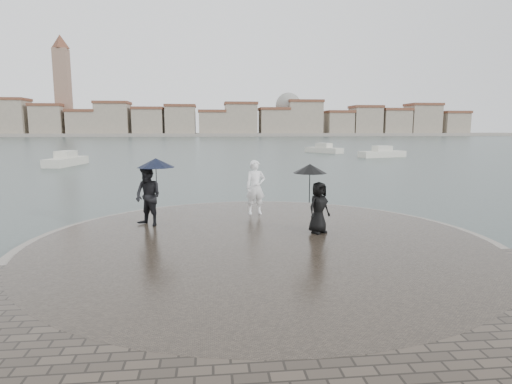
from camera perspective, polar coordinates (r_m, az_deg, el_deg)
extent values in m
plane|color=#2B3835|center=(8.26, 3.75, -15.06)|extent=(400.00, 400.00, 0.00)
cylinder|color=gray|center=(11.47, 0.71, -7.36)|extent=(12.50, 12.50, 0.32)
cylinder|color=#2D261E|center=(11.46, 0.71, -7.25)|extent=(11.90, 11.90, 0.36)
imported|color=white|center=(14.61, -0.06, 0.63)|extent=(0.73, 0.53, 1.86)
imported|color=black|center=(13.28, -14.19, -0.55)|extent=(1.11, 1.07, 1.80)
cylinder|color=black|center=(13.29, -13.14, 1.45)|extent=(0.02, 0.02, 0.90)
cone|color=black|center=(13.23, -13.22, 3.81)|extent=(1.15, 1.15, 0.28)
imported|color=black|center=(12.12, 8.36, -2.07)|extent=(0.85, 0.76, 1.45)
cylinder|color=black|center=(12.07, 7.15, 0.67)|extent=(0.02, 0.02, 0.90)
cone|color=black|center=(12.01, 7.20, 3.12)|extent=(0.96, 0.96, 0.26)
cube|color=gray|center=(170.47, -5.84, 7.62)|extent=(260.00, 20.00, 1.20)
cube|color=#A0937E|center=(182.56, -30.05, 8.44)|extent=(13.00, 10.00, 13.00)
cube|color=brown|center=(182.82, -30.21, 10.63)|extent=(13.60, 10.60, 1.00)
cube|color=#A0937E|center=(177.44, -25.84, 8.44)|extent=(11.00, 10.00, 11.00)
cube|color=brown|center=(177.61, -25.97, 10.37)|extent=(11.60, 10.60, 1.00)
cube|color=#A0937E|center=(173.83, -22.05, 8.35)|extent=(10.00, 10.00, 9.00)
cube|color=brown|center=(173.94, -22.14, 9.99)|extent=(10.60, 10.60, 1.00)
cube|color=#A0937E|center=(171.22, -18.49, 9.04)|extent=(12.00, 10.00, 12.00)
cube|color=brown|center=(171.45, -18.60, 11.21)|extent=(12.60, 10.60, 1.00)
cube|color=#A0937E|center=(168.98, -14.11, 8.89)|extent=(11.00, 10.00, 10.00)
cube|color=brown|center=(169.13, -14.18, 10.75)|extent=(11.60, 10.60, 1.00)
cube|color=#A0937E|center=(167.80, -10.01, 9.19)|extent=(11.00, 10.00, 11.00)
cube|color=brown|center=(167.98, -10.06, 11.24)|extent=(11.60, 10.60, 1.00)
cube|color=#A0937E|center=(167.46, -5.85, 8.94)|extent=(10.00, 10.00, 9.00)
cube|color=brown|center=(167.57, -5.87, 10.65)|extent=(10.60, 10.60, 1.00)
cube|color=#A0937E|center=(167.92, -2.05, 9.49)|extent=(12.00, 10.00, 12.00)
cube|color=brown|center=(168.15, -2.06, 11.70)|extent=(12.60, 10.60, 1.00)
cube|color=#A0937E|center=(169.36, 2.40, 9.14)|extent=(11.00, 10.00, 10.00)
cube|color=brown|center=(169.50, 2.41, 11.00)|extent=(11.60, 10.60, 1.00)
cube|color=#A0937E|center=(171.59, 6.42, 9.59)|extent=(13.00, 10.00, 13.00)
cube|color=brown|center=(171.86, 6.46, 11.92)|extent=(13.60, 10.60, 1.00)
cube|color=#A0937E|center=(175.14, 10.94, 8.81)|extent=(10.00, 10.00, 9.00)
cube|color=brown|center=(175.25, 10.99, 10.44)|extent=(10.60, 10.60, 1.00)
cube|color=#A0937E|center=(178.69, 14.37, 9.01)|extent=(11.00, 10.00, 11.00)
cube|color=brown|center=(178.86, 14.44, 10.93)|extent=(11.60, 10.60, 1.00)
cube|color=#A0937E|center=(183.21, 17.92, 8.69)|extent=(11.00, 10.00, 10.00)
cube|color=brown|center=(183.35, 18.00, 10.41)|extent=(11.60, 10.60, 1.00)
cube|color=#A0937E|center=(188.41, 21.30, 8.81)|extent=(12.00, 10.00, 12.00)
cube|color=brown|center=(188.62, 21.41, 10.79)|extent=(12.60, 10.60, 1.00)
cube|color=#A0937E|center=(194.70, 24.71, 8.15)|extent=(10.00, 10.00, 9.00)
cube|color=brown|center=(194.79, 24.80, 9.62)|extent=(10.60, 10.60, 1.00)
cube|color=#846654|center=(178.19, -24.30, 11.92)|extent=(5.00, 5.00, 32.00)
cone|color=brown|center=(180.46, -24.68, 17.77)|extent=(6.80, 6.80, 5.00)
sphere|color=gray|center=(172.54, 4.32, 11.44)|extent=(10.00, 10.00, 10.00)
cube|color=beige|center=(57.70, 9.02, 5.43)|extent=(4.32, 5.49, 0.90)
cube|color=beige|center=(57.67, 9.03, 6.03)|extent=(2.09, 2.33, 0.90)
cube|color=beige|center=(50.49, 16.45, 4.75)|extent=(5.73, 3.01, 0.90)
cube|color=beige|center=(50.46, 16.48, 5.43)|extent=(2.25, 1.69, 0.90)
cube|color=beige|center=(41.21, -23.96, 3.58)|extent=(2.43, 5.68, 0.90)
cube|color=beige|center=(41.17, -24.01, 4.41)|extent=(1.50, 2.16, 0.90)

